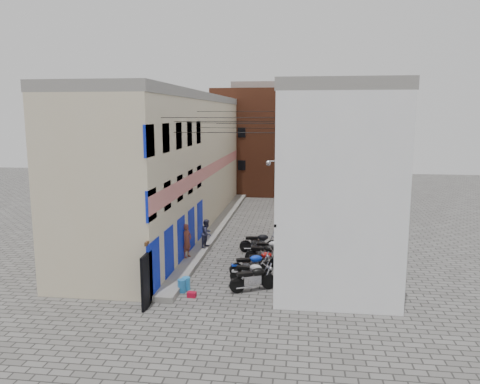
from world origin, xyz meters
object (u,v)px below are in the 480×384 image
at_px(motorcycle_e, 265,252).
at_px(water_jug_far, 186,283).
at_px(motorcycle_d, 262,259).
at_px(person_a, 187,241).
at_px(motorcycle_a, 253,277).
at_px(motorcycle_f, 270,248).
at_px(motorcycle_b, 251,272).
at_px(person_b, 207,233).
at_px(red_crate, 192,295).
at_px(water_jug_near, 182,286).
at_px(motorcycle_g, 259,241).
at_px(motorcycle_c, 251,263).

distance_m(motorcycle_e, water_jug_far, 5.15).
xyz_separation_m(motorcycle_d, person_a, (-4.02, 0.78, 0.59)).
distance_m(motorcycle_a, motorcycle_f, 4.81).
relative_size(motorcycle_a, motorcycle_d, 1.13).
bearing_deg(motorcycle_f, motorcycle_b, -7.08).
xyz_separation_m(person_b, red_crate, (0.71, -6.67, -0.94)).
bearing_deg(red_crate, motorcycle_e, 60.75).
relative_size(person_a, red_crate, 4.99).
xyz_separation_m(motorcycle_a, water_jug_near, (-3.06, -0.56, -0.34)).
distance_m(motorcycle_b, motorcycle_f, 3.99).
bearing_deg(water_jug_near, motorcycle_g, 66.65).
bearing_deg(red_crate, motorcycle_g, 72.28).
height_order(motorcycle_c, motorcycle_d, motorcycle_c).
relative_size(motorcycle_e, motorcycle_g, 0.98).
distance_m(motorcycle_a, motorcycle_c, 1.95).
xyz_separation_m(motorcycle_b, motorcycle_e, (0.40, 2.96, 0.04)).
xyz_separation_m(motorcycle_b, motorcycle_d, (0.34, 2.00, -0.02)).
relative_size(motorcycle_a, motorcycle_b, 1.09).
height_order(motorcycle_e, red_crate, motorcycle_e).
distance_m(motorcycle_d, motorcycle_e, 0.97).
distance_m(person_a, water_jug_far, 4.07).
bearing_deg(motorcycle_c, motorcycle_b, -12.72).
height_order(person_a, person_b, person_a).
bearing_deg(motorcycle_f, motorcycle_e, -8.69).
distance_m(motorcycle_d, water_jug_near, 4.69).
xyz_separation_m(motorcycle_e, red_crate, (-2.72, -4.86, -0.50)).
relative_size(motorcycle_b, motorcycle_g, 0.91).
bearing_deg(motorcycle_f, motorcycle_d, -5.66).
height_order(motorcycle_a, motorcycle_g, motorcycle_g).
bearing_deg(motorcycle_b, motorcycle_f, 177.92).
distance_m(motorcycle_e, motorcycle_g, 2.10).
bearing_deg(person_a, water_jug_near, -149.52).
distance_m(motorcycle_a, motorcycle_b, 0.86).
bearing_deg(water_jug_far, water_jug_near, -109.99).
bearing_deg(motorcycle_f, person_a, -73.51).
relative_size(motorcycle_d, water_jug_near, 3.36).
xyz_separation_m(motorcycle_f, person_b, (-3.60, 0.83, 0.46)).
distance_m(person_b, water_jug_far, 5.92).
height_order(motorcycle_b, water_jug_far, motorcycle_b).
distance_m(motorcycle_f, red_crate, 6.54).
height_order(motorcycle_g, water_jug_far, motorcycle_g).
relative_size(motorcycle_d, motorcycle_e, 0.90).
distance_m(person_b, water_jug_near, 6.23).
relative_size(motorcycle_a, motorcycle_g, 0.99).
height_order(motorcycle_d, water_jug_near, motorcycle_d).
xyz_separation_m(motorcycle_f, red_crate, (-2.89, -5.84, -0.47)).
xyz_separation_m(motorcycle_a, person_a, (-3.86, 3.62, 0.51)).
bearing_deg(person_b, motorcycle_d, -114.54).
bearing_deg(motorcycle_e, red_crate, -24.46).
bearing_deg(water_jug_near, person_a, 100.83).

